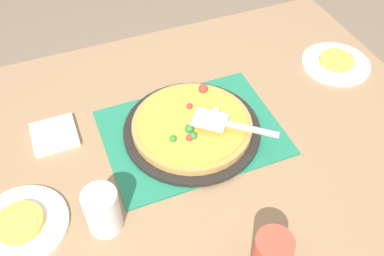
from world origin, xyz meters
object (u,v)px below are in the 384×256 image
(served_slice_right, at_px, (337,60))
(cup_near, at_px, (271,256))
(napkin_stack, at_px, (54,135))
(plate_far_right, at_px, (336,64))
(cup_far, at_px, (103,211))
(pizza_pan, at_px, (192,130))
(plate_near_left, at_px, (21,225))
(pizza, at_px, (192,125))
(served_slice_left, at_px, (19,222))
(pizza_server, at_px, (227,124))

(served_slice_right, height_order, cup_near, cup_near)
(cup_near, xyz_separation_m, napkin_stack, (0.36, -0.56, -0.05))
(served_slice_right, distance_m, napkin_stack, 0.91)
(plate_far_right, bearing_deg, cup_far, 19.74)
(pizza_pan, height_order, plate_near_left, pizza_pan)
(pizza_pan, relative_size, cup_near, 3.17)
(pizza_pan, bearing_deg, cup_far, 33.68)
(plate_near_left, relative_size, napkin_stack, 1.83)
(plate_far_right, xyz_separation_m, cup_near, (0.54, 0.54, 0.06))
(pizza_pan, xyz_separation_m, cup_near, (-0.01, 0.43, 0.05))
(pizza, bearing_deg, cup_near, 90.66)
(plate_near_left, relative_size, served_slice_right, 2.00)
(served_slice_left, distance_m, served_slice_right, 1.05)
(cup_near, distance_m, pizza_server, 0.37)
(pizza_server, bearing_deg, napkin_stack, -23.62)
(pizza_pan, bearing_deg, served_slice_left, 14.88)
(cup_far, distance_m, pizza_server, 0.39)
(served_slice_left, relative_size, cup_near, 0.92)
(cup_near, relative_size, pizza_server, 0.58)
(cup_far, relative_size, napkin_stack, 1.00)
(pizza_pan, relative_size, plate_near_left, 1.73)
(served_slice_left, height_order, napkin_stack, served_slice_left)
(napkin_stack, bearing_deg, cup_near, 123.10)
(pizza_pan, bearing_deg, plate_far_right, -168.99)
(plate_near_left, distance_m, served_slice_left, 0.01)
(served_slice_left, distance_m, cup_far, 0.20)
(pizza, height_order, served_slice_right, pizza)
(served_slice_left, relative_size, served_slice_right, 1.00)
(plate_near_left, bearing_deg, pizza_pan, -165.12)
(plate_near_left, bearing_deg, served_slice_left, 0.00)
(pizza, distance_m, cup_far, 0.35)
(served_slice_left, relative_size, pizza_server, 0.54)
(plate_far_right, bearing_deg, pizza_server, 19.64)
(plate_near_left, distance_m, served_slice_right, 1.05)
(cup_far, bearing_deg, pizza_server, -160.13)
(plate_far_right, distance_m, cup_near, 0.76)
(pizza, bearing_deg, served_slice_right, -169.01)
(served_slice_right, bearing_deg, pizza_pan, 11.01)
(cup_near, bearing_deg, served_slice_left, -32.11)
(pizza, bearing_deg, pizza_server, 140.43)
(served_slice_left, height_order, cup_near, cup_near)
(plate_far_right, relative_size, napkin_stack, 1.83)
(pizza, bearing_deg, served_slice_left, 14.91)
(napkin_stack, bearing_deg, plate_near_left, 64.92)
(pizza_server, bearing_deg, plate_far_right, -160.36)
(pizza_pan, distance_m, pizza_server, 0.11)
(pizza, bearing_deg, cup_far, 33.69)
(cup_near, distance_m, cup_far, 0.38)
(plate_near_left, relative_size, served_slice_left, 2.00)
(plate_far_right, height_order, napkin_stack, napkin_stack)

